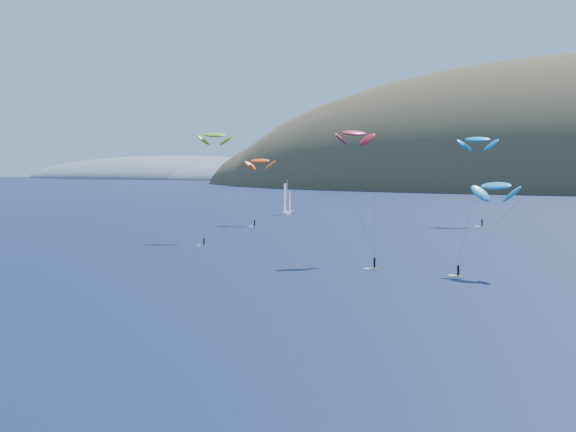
# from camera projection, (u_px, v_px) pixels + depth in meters

# --- Properties ---
(headland) EXTENTS (460.00, 250.00, 60.00)m
(headland) POSITION_uv_depth(u_px,v_px,m) (193.00, 181.00, 926.89)
(headland) COLOR slate
(headland) RESTS_ON ground
(sailboat) EXTENTS (9.75, 8.42, 11.74)m
(sailboat) POSITION_uv_depth(u_px,v_px,m) (287.00, 212.00, 268.15)
(sailboat) COLOR white
(sailboat) RESTS_ON ground
(kitesurfer_1) EXTENTS (9.06, 10.42, 20.21)m
(kitesurfer_1) POSITION_uv_depth(u_px,v_px,m) (260.00, 161.00, 223.82)
(kitesurfer_1) COLOR #C0CD16
(kitesurfer_1) RESTS_ON ground
(kitesurfer_3) EXTENTS (9.16, 15.56, 25.46)m
(kitesurfer_3) POSITION_uv_depth(u_px,v_px,m) (215.00, 135.00, 178.18)
(kitesurfer_3) COLOR #C0CD16
(kitesurfer_3) RESTS_ON ground
(kitesurfer_4) EXTENTS (11.53, 10.10, 26.71)m
(kitesurfer_4) POSITION_uv_depth(u_px,v_px,m) (478.00, 139.00, 221.68)
(kitesurfer_4) COLOR #C0CD16
(kitesurfer_4) RESTS_ON ground
(kitesurfer_5) EXTENTS (9.63, 7.92, 15.93)m
(kitesurfer_5) POSITION_uv_depth(u_px,v_px,m) (496.00, 186.00, 122.34)
(kitesurfer_5) COLOR #C0CD16
(kitesurfer_5) RESTS_ON ground
(kitesurfer_9) EXTENTS (11.00, 12.18, 24.40)m
(kitesurfer_9) POSITION_uv_depth(u_px,v_px,m) (354.00, 134.00, 138.77)
(kitesurfer_9) COLOR #C0CD16
(kitesurfer_9) RESTS_ON ground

